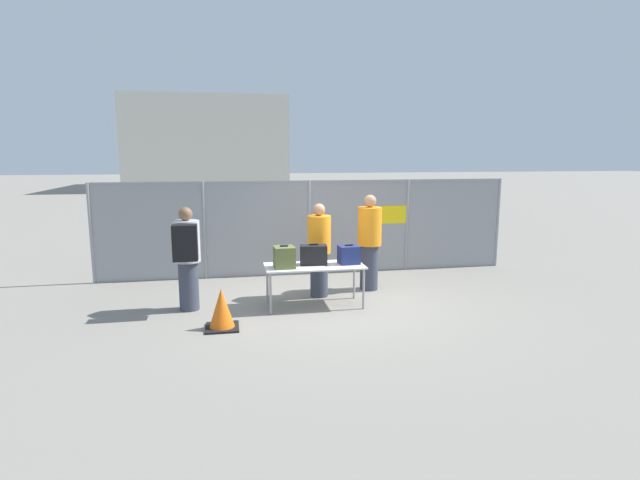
# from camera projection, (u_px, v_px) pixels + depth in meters

# --- Properties ---
(ground_plane) EXTENTS (120.00, 120.00, 0.00)m
(ground_plane) POSITION_uv_depth(u_px,v_px,m) (330.00, 303.00, 8.81)
(ground_plane) COLOR gray
(fence_section) EXTENTS (8.95, 0.07, 2.04)m
(fence_section) POSITION_uv_depth(u_px,v_px,m) (310.00, 225.00, 10.79)
(fence_section) COLOR gray
(fence_section) RESTS_ON ground_plane
(inspection_table) EXTENTS (1.69, 0.76, 0.72)m
(inspection_table) POSITION_uv_depth(u_px,v_px,m) (314.00, 268.00, 8.53)
(inspection_table) COLOR silver
(inspection_table) RESTS_ON ground_plane
(suitcase_olive) EXTENTS (0.35, 0.37, 0.38)m
(suitcase_olive) POSITION_uv_depth(u_px,v_px,m) (284.00, 257.00, 8.31)
(suitcase_olive) COLOR #566033
(suitcase_olive) RESTS_ON inspection_table
(suitcase_black) EXTENTS (0.48, 0.30, 0.36)m
(suitcase_black) POSITION_uv_depth(u_px,v_px,m) (314.00, 255.00, 8.55)
(suitcase_black) COLOR black
(suitcase_black) RESTS_ON inspection_table
(suitcase_navy) EXTENTS (0.36, 0.31, 0.34)m
(suitcase_navy) POSITION_uv_depth(u_px,v_px,m) (349.00, 255.00, 8.62)
(suitcase_navy) COLOR navy
(suitcase_navy) RESTS_ON inspection_table
(traveler_hooded) EXTENTS (0.43, 0.67, 1.74)m
(traveler_hooded) POSITION_uv_depth(u_px,v_px,m) (187.00, 255.00, 8.22)
(traveler_hooded) COLOR #383D4C
(traveler_hooded) RESTS_ON ground_plane
(security_worker_near) EXTENTS (0.43, 0.43, 1.72)m
(security_worker_near) POSITION_uv_depth(u_px,v_px,m) (319.00, 249.00, 9.10)
(security_worker_near) COLOR #383D4C
(security_worker_near) RESTS_ON ground_plane
(security_worker_far) EXTENTS (0.46, 0.46, 1.84)m
(security_worker_far) POSITION_uv_depth(u_px,v_px,m) (369.00, 241.00, 9.54)
(security_worker_far) COLOR #383D4C
(security_worker_far) RESTS_ON ground_plane
(utility_trailer) EXTENTS (4.53, 2.20, 0.69)m
(utility_trailer) POSITION_uv_depth(u_px,v_px,m) (350.00, 243.00, 12.47)
(utility_trailer) COLOR white
(utility_trailer) RESTS_ON ground_plane
(distant_hangar) EXTENTS (11.30, 11.72, 6.62)m
(distant_hangar) POSITION_uv_depth(u_px,v_px,m) (209.00, 145.00, 39.29)
(distant_hangar) COLOR beige
(distant_hangar) RESTS_ON ground_plane
(traffic_cone) EXTENTS (0.50, 0.50, 0.62)m
(traffic_cone) POSITION_uv_depth(u_px,v_px,m) (222.00, 310.00, 7.48)
(traffic_cone) COLOR black
(traffic_cone) RESTS_ON ground_plane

